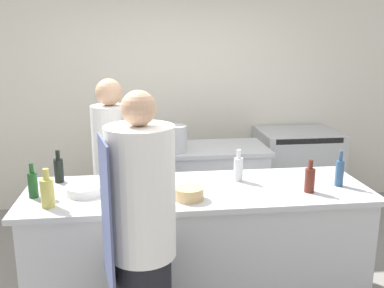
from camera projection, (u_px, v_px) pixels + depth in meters
wall_back at (174, 90)px, 5.07m from camera, size 8.00×0.06×2.80m
prep_counter at (198, 246)px, 3.24m from camera, size 2.51×0.82×0.93m
pass_counter at (188, 191)px, 4.42m from camera, size 1.61×0.67×0.93m
oven_range at (296, 170)px, 5.06m from camera, size 0.90×0.72×0.96m
chef_at_prep_near at (142, 243)px, 2.42m from camera, size 0.43×0.41×1.74m
chef_at_stove at (113, 172)px, 3.77m from camera, size 0.34×0.33×1.67m
bottle_olive_oil at (33, 184)px, 2.93m from camera, size 0.07×0.07×0.25m
bottle_vinegar at (59, 170)px, 3.25m from camera, size 0.07×0.07×0.25m
bottle_wine at (310, 179)px, 3.04m from camera, size 0.07×0.07×0.24m
bottle_cooking_oil at (339, 172)px, 3.16m from camera, size 0.06×0.06×0.27m
bottle_sauce at (238, 168)px, 3.28m from camera, size 0.07×0.07×0.25m
bottle_water at (47, 192)px, 2.77m from camera, size 0.09×0.09×0.26m
bowl_mixing_large at (189, 193)px, 2.91m from camera, size 0.20×0.20×0.08m
bowl_prep_small at (84, 190)px, 3.02m from camera, size 0.26×0.26×0.06m
cup at (48, 194)px, 2.90m from camera, size 0.08×0.08×0.08m
cutting_board at (125, 185)px, 3.17m from camera, size 0.31×0.27×0.01m
stockpot at (175, 139)px, 4.11m from camera, size 0.23×0.23×0.26m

